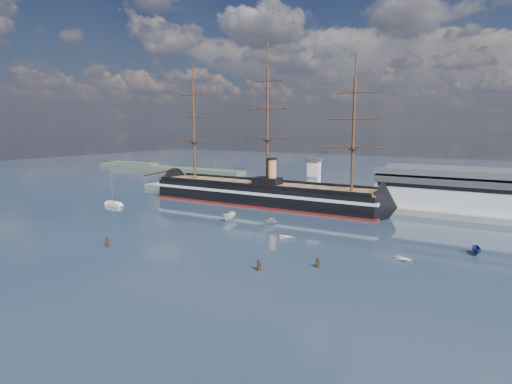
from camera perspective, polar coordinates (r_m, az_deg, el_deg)
The scene contains 16 objects.
ground at distance 136.63m, azimuth 0.91°, elevation -3.44°, with size 600.00×600.00×0.00m, color #1A293D.
quay at distance 164.38m, azimuth 10.30°, elevation -1.49°, with size 180.00×18.00×2.00m, color slate.
warehouse at distance 156.99m, azimuth 27.51°, elevation 0.12°, with size 63.00×21.00×11.60m.
quay_tower at distance 162.80m, azimuth 7.71°, elevation 1.94°, with size 5.00×5.00×15.00m.
shoreline at distance 296.07m, azimuth -13.23°, elevation 3.23°, with size 120.00×10.00×4.00m.
warship at distance 159.62m, azimuth 0.33°, elevation -0.19°, with size 112.91×16.56×53.94m.
sailboat at distance 165.07m, azimuth -18.47°, elevation -1.49°, with size 7.86×2.75×12.38m.
motorboat_a at distance 132.83m, azimuth -3.52°, elevation -3.81°, with size 7.74×2.84×3.10m, color silver.
motorboat_b at distance 111.79m, azimuth 4.25°, elevation -6.24°, with size 2.95×1.18×1.38m, color white.
motorboat_c at distance 126.76m, azimuth 1.69°, elevation -4.41°, with size 6.09×2.23×2.43m, color slate.
motorboat_d at distance 129.21m, azimuth 2.28°, elevation -4.16°, with size 5.45×2.36×2.00m, color silver.
motorboat_e at distance 99.08m, azimuth 19.29°, elevation -8.71°, with size 3.01×1.21×1.41m, color silver.
motorboat_f at distance 110.25m, azimuth 27.31°, elevation -7.44°, with size 5.67×2.08×2.27m, color navy.
piling_near_left at distance 110.16m, azimuth -19.19°, elevation -6.95°, with size 0.64×0.64×3.15m, color black.
piling_near_right at distance 87.78m, azimuth 0.35°, elevation -10.47°, with size 0.64×0.64×3.01m, color black.
piling_far_right at distance 90.71m, azimuth 8.18°, elevation -9.92°, with size 0.64×0.64×2.78m, color black.
Camera 1 is at (67.35, -75.30, 28.97)m, focal length 30.00 mm.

